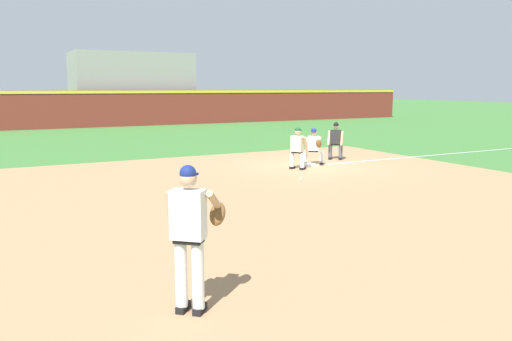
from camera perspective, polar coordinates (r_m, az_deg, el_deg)
ground_plane at (r=17.95m, az=6.09°, el=0.51°), size 160.00×160.00×0.00m
infield_dirt_patch at (r=12.06m, az=2.59°, el=-3.82°), size 18.00×18.00×0.01m
foul_line_stripe at (r=23.36m, az=22.77°, el=1.91°), size 16.10×0.10×0.00m
first_base_bag at (r=17.94m, az=6.09°, el=0.65°), size 0.38×0.38×0.09m
baseball at (r=15.19m, az=5.12°, el=-0.96°), size 0.07×0.07×0.07m
pitcher at (r=6.15m, az=-7.44°, el=-6.75°), size 0.85×0.54×1.86m
first_baseman at (r=18.14m, az=6.63°, el=2.93°), size 0.71×1.09×1.34m
baserunner at (r=17.06m, az=4.76°, el=2.75°), size 0.62×0.67×1.46m
umpire at (r=19.61m, az=9.09°, el=3.53°), size 0.67×0.67×1.46m
outfield_wall at (r=38.06m, az=-12.70°, el=7.12°), size 48.00×0.54×2.60m
stadium_seating_block at (r=41.26m, az=-13.98°, el=9.12°), size 8.97×5.05×5.45m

